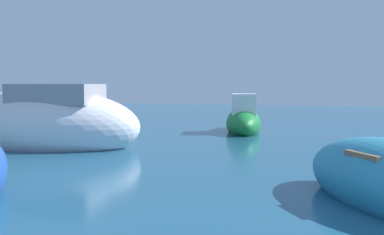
% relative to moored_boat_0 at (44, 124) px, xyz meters
% --- Properties ---
extents(moored_boat_0, '(6.85, 3.84, 2.59)m').
position_rel_moored_boat_0_xyz_m(moored_boat_0, '(0.00, 0.00, 0.00)').
color(moored_boat_0, white).
rests_on(moored_boat_0, ground).
extents(moored_boat_3, '(2.34, 4.34, 1.95)m').
position_rel_moored_boat_0_xyz_m(moored_boat_3, '(5.29, 6.46, -0.27)').
color(moored_boat_3, '#197233').
rests_on(moored_boat_3, ground).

